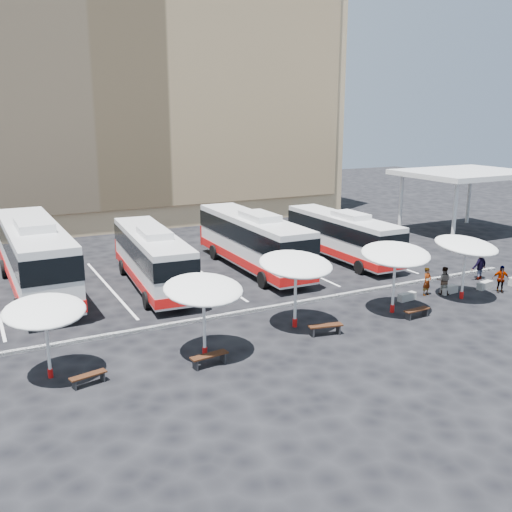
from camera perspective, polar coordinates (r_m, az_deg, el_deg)
name	(u,v)px	position (r m, az deg, el deg)	size (l,w,h in m)	color
ground	(266,313)	(28.92, 0.97, -5.75)	(120.00, 120.00, 0.00)	black
sandstone_building	(105,82)	(57.35, -14.89, 16.49)	(42.00, 18.25, 29.60)	tan
service_canopy	(465,175)	(50.38, 20.18, 7.63)	(10.00, 8.00, 5.20)	silver
curb_divider	(261,309)	(29.31, 0.51, -5.32)	(34.00, 0.25, 0.15)	black
bay_lines	(205,274)	(35.82, -5.10, -1.84)	(24.15, 12.00, 0.01)	white
bus_0	(34,254)	(34.11, -21.27, 0.18)	(3.24, 13.46, 4.26)	silver
bus_1	(152,256)	(33.31, -10.37, -0.02)	(3.26, 11.39, 3.57)	silver
bus_2	(252,239)	(36.45, -0.36, 1.66)	(3.00, 12.13, 3.84)	silver
bus_3	(342,235)	(39.36, 8.59, 2.12)	(2.55, 10.77, 3.42)	silver
sunshade_0	(45,311)	(22.67, -20.39, -5.21)	(3.07, 3.11, 3.15)	silver
sunshade_1	(203,290)	(23.18, -5.29, -3.37)	(3.48, 3.52, 3.41)	silver
sunshade_2	(296,265)	(26.30, 4.01, -0.86)	(3.70, 3.74, 3.59)	silver
sunshade_3	(396,254)	(29.03, 13.78, 0.15)	(4.43, 4.45, 3.56)	silver
sunshade_4	(466,246)	(32.37, 20.27, 0.96)	(4.09, 4.12, 3.47)	silver
wood_bench_0	(88,377)	(22.49, -16.43, -11.52)	(1.42, 0.65, 0.42)	black
wood_bench_1	(209,357)	(23.16, -4.69, -10.05)	(1.61, 0.59, 0.48)	black
wood_bench_2	(325,327)	(26.28, 6.96, -7.08)	(1.64, 0.74, 0.49)	black
wood_bench_3	(417,311)	(29.29, 15.78, -5.33)	(1.47, 0.47, 0.45)	black
conc_bench_0	(407,297)	(31.84, 14.87, -3.96)	(1.10, 0.37, 0.41)	gray
conc_bench_1	(449,290)	(33.73, 18.74, -3.22)	(1.12, 0.37, 0.42)	gray
conc_bench_2	(485,285)	(35.33, 21.91, -2.73)	(1.11, 0.37, 0.42)	gray
passenger_0	(427,281)	(32.88, 16.73, -2.45)	(0.57, 0.38, 1.57)	black
passenger_1	(444,281)	(33.33, 18.29, -2.34)	(0.77, 0.60, 1.58)	black
passenger_2	(501,279)	(34.80, 23.27, -2.13)	(0.92, 0.38, 1.56)	black
passenger_3	(479,264)	(36.96, 21.42, -0.76)	(1.24, 0.71, 1.91)	black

